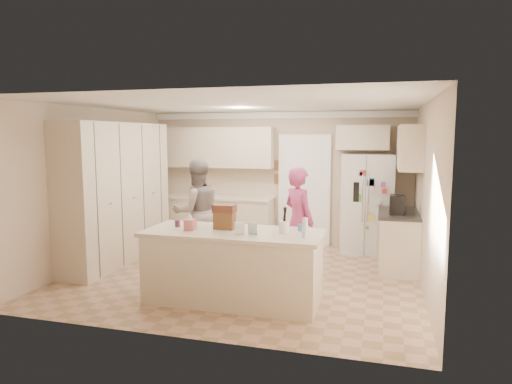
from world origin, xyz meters
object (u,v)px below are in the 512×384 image
(coffee_maker, at_px, (397,205))
(island_base, at_px, (233,268))
(refrigerator, at_px, (366,203))
(teen_boy, at_px, (197,212))
(tissue_box, at_px, (190,225))
(teen_girl, at_px, (299,221))
(utensil_crock, at_px, (284,227))
(dollhouse_body, at_px, (225,220))

(coffee_maker, relative_size, island_base, 0.14)
(refrigerator, xyz_separation_m, teen_boy, (-2.70, -1.53, -0.03))
(tissue_box, relative_size, teen_girl, 0.08)
(tissue_box, bearing_deg, teen_boy, 110.17)
(utensil_crock, xyz_separation_m, tissue_box, (-1.20, -0.15, -0.00))
(utensil_crock, bearing_deg, dollhouse_body, 176.42)
(utensil_crock, distance_m, teen_girl, 1.38)
(island_base, relative_size, dollhouse_body, 8.46)
(utensil_crock, xyz_separation_m, dollhouse_body, (-0.80, 0.05, 0.04))
(refrigerator, relative_size, island_base, 0.82)
(island_base, relative_size, tissue_box, 15.71)
(dollhouse_body, xyz_separation_m, teen_boy, (-1.00, 1.44, -0.16))
(island_base, relative_size, teen_girl, 1.32)
(tissue_box, bearing_deg, utensil_crock, 7.13)
(teen_girl, bearing_deg, refrigerator, -77.79)
(refrigerator, xyz_separation_m, tissue_box, (-2.09, -3.17, 0.10))
(dollhouse_body, bearing_deg, teen_girl, 60.53)
(coffee_maker, relative_size, teen_boy, 0.17)
(island_base, xyz_separation_m, teen_boy, (-1.15, 1.54, 0.43))
(teen_boy, bearing_deg, island_base, 88.25)
(utensil_crock, xyz_separation_m, teen_girl, (-0.06, 1.37, -0.17))
(refrigerator, height_order, coffee_maker, refrigerator)
(coffee_maker, bearing_deg, teen_boy, -173.57)
(refrigerator, height_order, tissue_box, refrigerator)
(coffee_maker, height_order, teen_boy, teen_boy)
(refrigerator, distance_m, teen_girl, 1.91)
(coffee_maker, distance_m, tissue_box, 3.28)
(teen_boy, distance_m, teen_girl, 1.75)
(refrigerator, distance_m, utensil_crock, 3.15)
(tissue_box, height_order, teen_boy, teen_boy)
(island_base, height_order, utensil_crock, utensil_crock)
(island_base, xyz_separation_m, dollhouse_body, (-0.15, 0.10, 0.60))
(dollhouse_body, height_order, teen_girl, teen_girl)
(teen_girl, bearing_deg, teen_boy, 38.08)
(dollhouse_body, xyz_separation_m, teen_girl, (0.74, 1.32, -0.20))
(island_base, bearing_deg, teen_girl, 67.25)
(refrigerator, distance_m, island_base, 3.47)
(dollhouse_body, distance_m, teen_girl, 1.53)
(coffee_maker, height_order, teen_girl, teen_girl)
(tissue_box, distance_m, dollhouse_body, 0.45)
(refrigerator, bearing_deg, teen_boy, -157.73)
(tissue_box, bearing_deg, teen_girl, 52.98)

